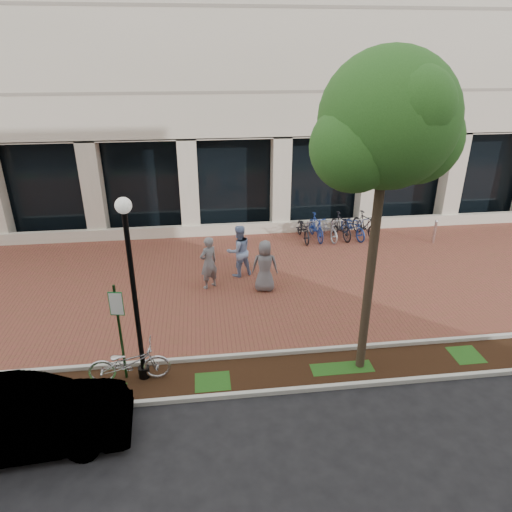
{
  "coord_description": "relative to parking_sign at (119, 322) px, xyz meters",
  "views": [
    {
      "loc": [
        -1.49,
        -14.46,
        7.46
      ],
      "look_at": [
        0.2,
        -0.8,
        1.28
      ],
      "focal_mm": 32.0,
      "sensor_mm": 36.0,
      "label": 1
    }
  ],
  "objects": [
    {
      "name": "pedestrian_left",
      "position": [
        2.21,
        4.57,
        -0.72
      ],
      "size": [
        0.81,
        0.75,
        1.87
      ],
      "primitive_type": "imported",
      "rotation": [
        0.0,
        0.0,
        3.75
      ],
      "color": "slate",
      "rests_on": "ground"
    },
    {
      "name": "planting_strip",
      "position": [
        3.58,
        -0.28,
        -1.64
      ],
      "size": [
        40.0,
        1.5,
        0.01
      ],
      "primitive_type": "cube",
      "color": "black",
      "rests_on": "ground"
    },
    {
      "name": "curb_street_side",
      "position": [
        3.58,
        -1.03,
        -1.59
      ],
      "size": [
        40.0,
        0.12,
        0.12
      ],
      "primitive_type": "cube",
      "color": "#BBBBB0",
      "rests_on": "ground"
    },
    {
      "name": "bike_rack_cluster",
      "position": [
        7.73,
        8.48,
        -1.12
      ],
      "size": [
        3.64,
        2.01,
        1.11
      ],
      "rotation": [
        0.0,
        0.0,
        0.14
      ],
      "color": "black",
      "rests_on": "ground"
    },
    {
      "name": "lamppost",
      "position": [
        0.44,
        -0.02,
        0.98
      ],
      "size": [
        0.36,
        0.36,
        4.68
      ],
      "color": "black",
      "rests_on": "ground"
    },
    {
      "name": "pedestrian_mid",
      "position": [
        3.31,
        5.4,
        -0.69
      ],
      "size": [
        1.13,
        1.01,
        1.92
      ],
      "primitive_type": "imported",
      "rotation": [
        0.0,
        0.0,
        3.5
      ],
      "color": "#89A1CC",
      "rests_on": "ground"
    },
    {
      "name": "parking_sign",
      "position": [
        0.0,
        0.0,
        0.0
      ],
      "size": [
        0.34,
        0.07,
        2.62
      ],
      "rotation": [
        0.0,
        0.0,
        -0.18
      ],
      "color": "#133514",
      "rests_on": "ground"
    },
    {
      "name": "bollard",
      "position": [
        11.81,
        7.46,
        -1.13
      ],
      "size": [
        0.12,
        0.12,
        1.03
      ],
      "color": "silver",
      "rests_on": "ground"
    },
    {
      "name": "brick_plaza",
      "position": [
        3.58,
        4.97,
        -1.64
      ],
      "size": [
        40.0,
        9.0,
        0.01
      ],
      "primitive_type": "cube",
      "color": "brown",
      "rests_on": "ground"
    },
    {
      "name": "pedestrian_right",
      "position": [
        4.08,
        4.16,
        -0.75
      ],
      "size": [
        0.97,
        0.72,
        1.8
      ],
      "primitive_type": "imported",
      "rotation": [
        0.0,
        0.0,
        2.96
      ],
      "color": "slate",
      "rests_on": "ground"
    },
    {
      "name": "ground",
      "position": [
        3.58,
        4.97,
        -1.65
      ],
      "size": [
        120.0,
        120.0,
        0.0
      ],
      "primitive_type": "plane",
      "color": "black",
      "rests_on": "ground"
    },
    {
      "name": "curb_plaza_side",
      "position": [
        3.58,
        0.47,
        -1.59
      ],
      "size": [
        40.0,
        0.12,
        0.12
      ],
      "primitive_type": "cube",
      "color": "#BBBBB0",
      "rests_on": "ground"
    },
    {
      "name": "street_tree",
      "position": [
        6.0,
        -0.22,
        4.34
      ],
      "size": [
        3.45,
        2.88,
        7.63
      ],
      "color": "#453827",
      "rests_on": "ground"
    },
    {
      "name": "sedan_near_curb",
      "position": [
        -1.72,
        -1.93,
        -0.95
      ],
      "size": [
        4.32,
        1.79,
        1.39
      ],
      "primitive_type": "imported",
      "rotation": [
        0.0,
        0.0,
        1.65
      ],
      "color": "silver",
      "rests_on": "ground"
    },
    {
      "name": "locked_bicycle",
      "position": [
        0.13,
        -0.1,
        -1.13
      ],
      "size": [
        2.01,
        0.76,
        1.05
      ],
      "primitive_type": "imported",
      "rotation": [
        0.0,
        0.0,
        1.6
      ],
      "color": "silver",
      "rests_on": "ground"
    }
  ]
}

